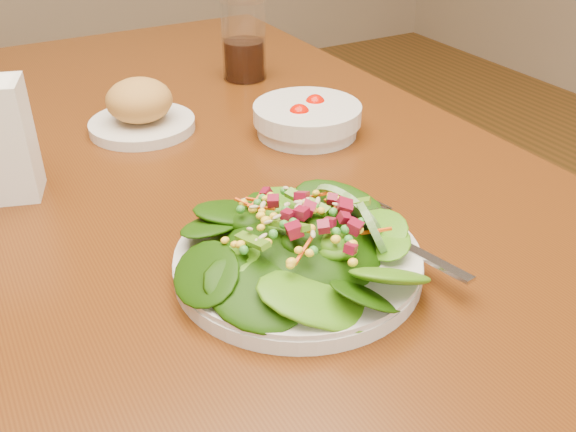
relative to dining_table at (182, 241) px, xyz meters
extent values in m
cube|color=#50270B|center=(0.00, 0.00, 0.08)|extent=(0.90, 1.40, 0.04)
cylinder|color=black|center=(0.39, 0.64, -0.29)|extent=(0.07, 0.07, 0.71)
cylinder|color=black|center=(-0.01, 1.19, -0.44)|extent=(0.04, 0.04, 0.42)
cylinder|color=black|center=(-0.14, 0.85, -0.44)|extent=(0.04, 0.04, 0.42)
cylinder|color=silver|center=(0.03, -0.25, 0.11)|extent=(0.25, 0.25, 0.02)
ellipsoid|color=black|center=(0.03, -0.25, 0.14)|extent=(0.17, 0.17, 0.04)
cube|color=silver|center=(0.14, -0.28, 0.12)|extent=(0.05, 0.18, 0.01)
cylinder|color=silver|center=(0.01, 0.16, 0.11)|extent=(0.15, 0.15, 0.02)
ellipsoid|color=#B27D33|center=(0.01, 0.16, 0.15)|extent=(0.10, 0.10, 0.06)
cylinder|color=silver|center=(0.22, 0.03, 0.12)|extent=(0.16, 0.16, 0.04)
sphere|color=red|center=(0.24, 0.04, 0.14)|extent=(0.03, 0.03, 0.03)
sphere|color=red|center=(0.20, 0.02, 0.14)|extent=(0.03, 0.03, 0.03)
cylinder|color=silver|center=(0.24, 0.29, 0.17)|extent=(0.08, 0.08, 0.13)
cylinder|color=black|center=(0.24, 0.29, 0.13)|extent=(0.07, 0.07, 0.07)
camera|label=1|loc=(-0.23, -0.71, 0.49)|focal=40.00mm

